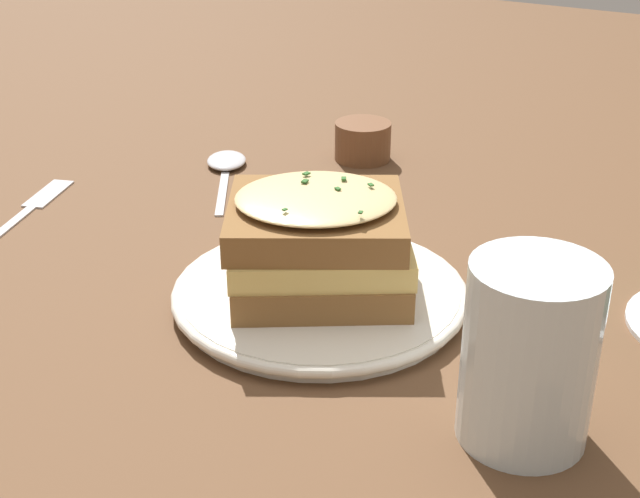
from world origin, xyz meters
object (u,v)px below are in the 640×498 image
sandwich (318,241)px  fork (32,206)px  water_glass (529,354)px  spoon (226,164)px  condiment_pot (363,141)px  dinner_plate (320,294)px

sandwich → fork: size_ratio=1.00×
water_glass → fork: bearing=169.0°
spoon → fork: bearing=-151.5°
spoon → condiment_pot: size_ratio=2.50×
dinner_plate → condiment_pot: bearing=111.4°
sandwich → fork: sandwich is taller
sandwich → spoon: (-0.22, 0.20, -0.05)m
sandwich → water_glass: water_glass is taller
fork → dinner_plate: bearing=-21.8°
water_glass → fork: (-0.51, 0.10, -0.06)m
sandwich → water_glass: bearing=-22.8°
dinner_plate → sandwich: (-0.00, 0.00, 0.04)m
water_glass → condiment_pot: (-0.30, 0.37, -0.04)m
fork → condiment_pot: size_ratio=2.90×
sandwich → spoon: sandwich is taller
water_glass → condiment_pot: size_ratio=1.90×
dinner_plate → water_glass: size_ratio=1.98×
sandwich → water_glass: size_ratio=1.53×
fork → spoon: 0.20m
water_glass → spoon: (-0.41, 0.28, -0.05)m
dinner_plate → fork: 0.33m
dinner_plate → water_glass: 0.20m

